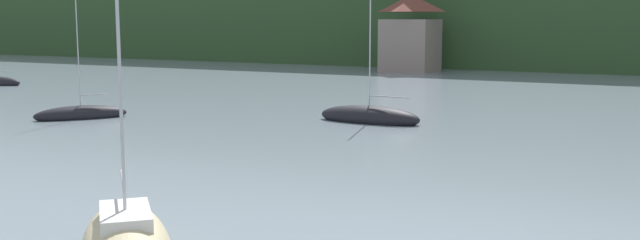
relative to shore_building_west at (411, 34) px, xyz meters
The scene contains 3 objects.
shore_building_west is the anchor object (origin of this frame).
sailboat_far_1 45.34m from the shore_building_west, 95.30° to the right, with size 4.34×5.08×8.00m.
sailboat_far_2 40.47m from the shore_building_west, 73.22° to the right, with size 6.23×2.09×8.24m.
Camera 1 is at (11.58, 21.63, 5.90)m, focal length 40.37 mm.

